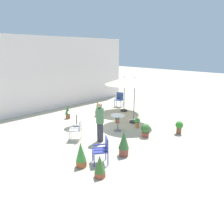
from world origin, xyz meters
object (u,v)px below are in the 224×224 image
(potted_plant_0, at_px, (81,155))
(patio_umbrella_0, at_px, (135,81))
(potted_plant_5, at_px, (68,111))
(potted_plant_1, at_px, (137,122))
(cafe_table_0, at_px, (76,116))
(patio_chair_1, at_px, (77,128))
(potted_plant_2, at_px, (97,108))
(potted_plant_6, at_px, (117,118))
(potted_plant_7, at_px, (100,166))
(cafe_table_1, at_px, (118,120))
(patio_chair_2, at_px, (119,98))
(potted_plant_4, at_px, (124,143))
(potted_plant_8, at_px, (146,130))
(standing_person, at_px, (100,122))
(patio_chair_0, at_px, (103,148))
(patio_umbrella_1, at_px, (124,81))
(potted_plant_3, at_px, (179,126))

(potted_plant_0, bearing_deg, patio_umbrella_0, 19.39)
(potted_plant_5, bearing_deg, potted_plant_1, -66.55)
(potted_plant_5, bearing_deg, potted_plant_0, -118.81)
(cafe_table_0, relative_size, patio_chair_1, 0.96)
(potted_plant_2, distance_m, potted_plant_6, 1.65)
(potted_plant_7, bearing_deg, cafe_table_1, 35.97)
(patio_chair_2, relative_size, potted_plant_7, 1.34)
(potted_plant_6, bearing_deg, cafe_table_0, 151.43)
(potted_plant_4, bearing_deg, potted_plant_8, 14.27)
(potted_plant_7, bearing_deg, patio_chair_2, 39.50)
(patio_umbrella_0, xyz_separation_m, potted_plant_4, (-3.06, -2.08, -1.68))
(potted_plant_0, distance_m, potted_plant_4, 1.62)
(potted_plant_6, relative_size, standing_person, 0.28)
(patio_chair_1, distance_m, potted_plant_0, 2.23)
(patio_umbrella_0, xyz_separation_m, patio_chair_0, (-3.94, -1.93, -1.65))
(patio_chair_1, distance_m, potted_plant_1, 3.05)
(patio_umbrella_1, distance_m, patio_chair_1, 5.09)
(potted_plant_7, bearing_deg, patio_chair_1, 66.84)
(patio_umbrella_1, distance_m, potted_plant_5, 3.82)
(patio_umbrella_1, height_order, patio_chair_0, patio_umbrella_1)
(patio_chair_2, height_order, potted_plant_6, patio_chair_2)
(patio_umbrella_1, bearing_deg, standing_person, -149.91)
(potted_plant_8, bearing_deg, potted_plant_0, -179.39)
(potted_plant_1, xyz_separation_m, potted_plant_3, (0.75, -1.82, 0.06))
(potted_plant_1, bearing_deg, patio_chair_0, -159.33)
(cafe_table_1, height_order, potted_plant_1, cafe_table_1)
(potted_plant_2, height_order, potted_plant_5, potted_plant_2)
(potted_plant_8, bearing_deg, potted_plant_1, 57.34)
(potted_plant_0, bearing_deg, patio_chair_0, -25.10)
(patio_chair_1, height_order, potted_plant_0, patio_chair_1)
(cafe_table_0, xyz_separation_m, patio_chair_2, (4.35, 1.23, 0.02))
(potted_plant_2, bearing_deg, potted_plant_3, -79.56)
(cafe_table_1, relative_size, potted_plant_6, 1.68)
(cafe_table_0, bearing_deg, patio_chair_0, -112.45)
(patio_umbrella_0, xyz_separation_m, standing_person, (-2.82, -0.55, -1.32))
(patio_chair_1, distance_m, potted_plant_8, 2.95)
(cafe_table_1, bearing_deg, potted_plant_7, -144.03)
(potted_plant_8, bearing_deg, potted_plant_5, 101.84)
(patio_umbrella_1, distance_m, patio_chair_2, 1.75)
(patio_chair_0, bearing_deg, patio_umbrella_1, 35.79)
(patio_umbrella_1, relative_size, cafe_table_0, 2.89)
(patio_umbrella_0, xyz_separation_m, potted_plant_3, (0.27, -2.44, -1.82))
(cafe_table_0, distance_m, potted_plant_7, 4.56)
(patio_chair_0, bearing_deg, cafe_table_0, 67.55)
(potted_plant_8, bearing_deg, potted_plant_4, -165.73)
(potted_plant_2, bearing_deg, patio_umbrella_0, -75.03)
(cafe_table_1, xyz_separation_m, potted_plant_8, (0.36, -1.35, -0.21))
(patio_chair_1, distance_m, potted_plant_2, 3.41)
(potted_plant_8, bearing_deg, potted_plant_2, 82.35)
(cafe_table_0, height_order, potted_plant_5, cafe_table_0)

